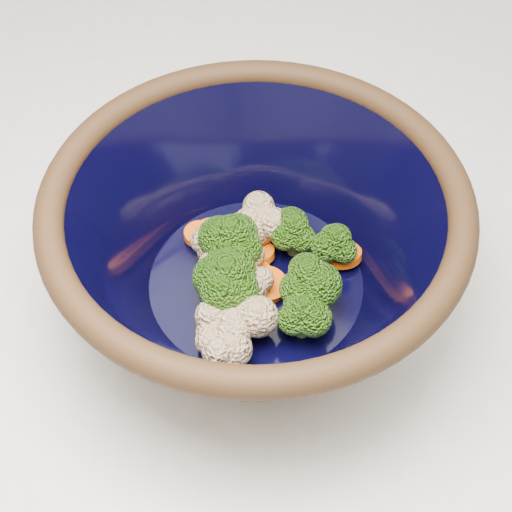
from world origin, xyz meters
TOP-DOWN VIEW (x-y plane):
  - mixing_bowl at (-0.06, 0.03)m, footprint 0.36×0.36m
  - vegetable_pile at (-0.06, 0.02)m, footprint 0.14×0.15m

SIDE VIEW (x-z plane):
  - vegetable_pile at x=-0.06m, z-range 0.93..0.98m
  - mixing_bowl at x=-0.06m, z-range 0.91..1.04m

